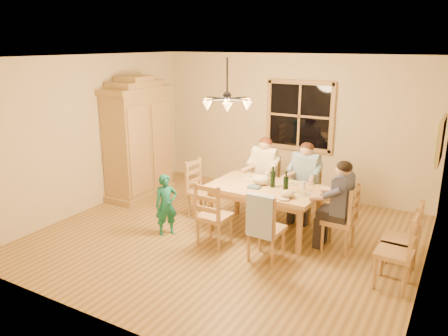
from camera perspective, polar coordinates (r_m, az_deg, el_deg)
The scene contains 33 objects.
floor at distance 6.83m, azimuth 0.38°, elevation -8.99°, with size 5.50×5.50×0.00m, color olive.
ceiling at distance 6.19m, azimuth 0.42°, elevation 14.29°, with size 5.50×5.00×0.02m, color white.
wall_back at distance 8.60m, azimuth 8.60°, elevation 5.57°, with size 5.50×0.02×2.70m, color beige.
wall_left at distance 8.05m, azimuth -17.00°, elevation 4.33°, with size 0.02×5.00×2.70m, color beige.
wall_right at distance 5.62m, azimuth 25.68°, elevation -1.49°, with size 0.02×5.00×2.70m, color beige.
window at distance 8.46m, azimuth 9.84°, elevation 6.72°, with size 1.30×0.06×1.30m.
painting at distance 6.73m, azimuth 26.47°, elevation 3.31°, with size 0.06×0.78×0.64m.
chandelier at distance 6.24m, azimuth 0.41°, elevation 8.57°, with size 0.77×0.68×0.71m.
armoire at distance 8.49m, azimuth -11.12°, elevation 3.30°, with size 0.66×1.40×2.30m.
dining_table at distance 6.79m, azimuth 5.42°, elevation -3.22°, with size 1.73×1.10×0.76m.
chair_far_left at distance 7.76m, azimuth 5.20°, elevation -3.48°, with size 0.46×0.44×0.99m.
chair_far_right at distance 7.48m, azimuth 10.37°, elevation -4.45°, with size 0.46×0.44×0.99m.
chair_near_left at distance 6.47m, azimuth -1.26°, elevation -7.54°, with size 0.46×0.44×0.99m.
chair_near_right at distance 6.09m, azimuth 5.54°, elevation -9.19°, with size 0.46×0.44×0.99m.
chair_end_left at distance 7.47m, azimuth -2.77°, elevation -4.22°, with size 0.44×0.46×0.99m.
chair_end_right at distance 6.53m, azimuth 14.71°, elevation -7.87°, with size 0.44×0.46×0.99m.
adult_woman at distance 7.60m, azimuth 5.30°, elevation 0.35°, with size 0.41×0.43×0.87m.
adult_plaid_man at distance 7.31m, azimuth 10.59°, elevation -0.50°, with size 0.41×0.43×0.87m.
adult_slate_man at distance 6.33m, azimuth 15.06°, elevation -3.41°, with size 0.43×0.41×0.87m.
towel at distance 5.77m, azimuth 4.80°, elevation -6.32°, with size 0.38×0.10×0.58m, color #9FB7D8.
wine_bottle_a at distance 6.68m, azimuth 6.40°, elevation -1.15°, with size 0.08×0.08×0.33m, color black.
wine_bottle_b at distance 6.45m, azimuth 8.09°, elevation -1.85°, with size 0.08×0.08×0.33m, color black.
plate_woman at distance 7.17m, azimuth 3.64°, elevation -1.18°, with size 0.26×0.26×0.02m, color white.
plate_plaid at distance 6.94m, azimuth 8.49°, elevation -1.93°, with size 0.26×0.26×0.02m, color white.
plate_slate at distance 6.50m, azimuth 9.97°, elevation -3.24°, with size 0.26×0.26×0.02m, color white.
wine_glass_a at distance 6.99m, azimuth 5.64°, elevation -1.17°, with size 0.06×0.06×0.14m, color silver.
wine_glass_b at distance 6.62m, azimuth 10.31°, elevation -2.35°, with size 0.06×0.06×0.14m, color silver.
cap at distance 6.30m, azimuth 8.28°, elevation -3.35°, with size 0.20×0.20×0.11m, color tan.
napkin at distance 6.66m, azimuth 3.96°, elevation -2.51°, with size 0.18×0.14×0.03m, color #43607C.
cloth_bundle at distance 6.81m, azimuth 4.86°, elevation -1.55°, with size 0.28×0.22×0.15m, color #C1B58B.
child at distance 6.81m, azimuth -7.56°, elevation -4.80°, with size 0.35×0.23×0.97m, color #186F5E.
chair_spare_front at distance 6.15m, azimuth 21.79°, elevation -10.09°, with size 0.44×0.46×0.99m.
chair_spare_back at distance 5.81m, azimuth 21.23°, elevation -11.59°, with size 0.44×0.46×0.99m.
Camera 1 is at (3.02, -5.40, 2.90)m, focal length 35.00 mm.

